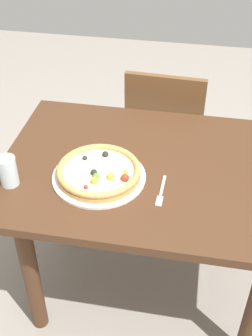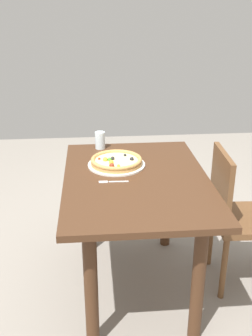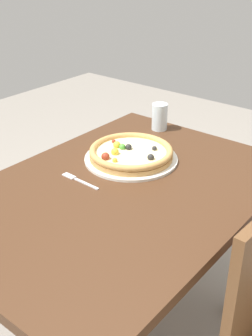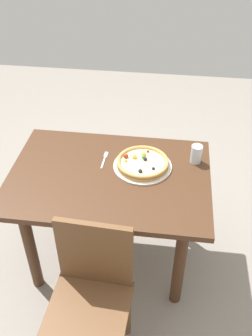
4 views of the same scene
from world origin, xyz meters
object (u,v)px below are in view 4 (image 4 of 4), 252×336
dining_table (110,191)px  plate (142,166)px  pizza (142,163)px  fork (105,159)px  chair_near (91,296)px  drinking_glass (196,154)px

dining_table → plate: 0.25m
plate → pizza: size_ratio=1.12×
plate → fork: 0.24m
chair_near → drinking_glass: bearing=-118.3°
pizza → fork: bearing=169.1°
chair_near → pizza: chair_near is taller
plate → chair_near: bearing=-104.1°
plate → drinking_glass: size_ratio=3.03×
pizza → chair_near: bearing=-104.0°
fork → pizza: bearing=-99.2°
dining_table → drinking_glass: (0.50, 0.19, 0.19)m
chair_near → fork: chair_near is taller
dining_table → chair_near: bearing=-89.7°
plate → fork: (-0.24, 0.05, -0.00)m
plate → fork: size_ratio=2.10×
chair_near → pizza: 0.80m
dining_table → pizza: size_ratio=3.76×
drinking_glass → fork: bearing=-175.5°
dining_table → drinking_glass: drinking_glass is taller
chair_near → drinking_glass: 1.01m
pizza → fork: 0.24m
plate → pizza: pizza is taller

